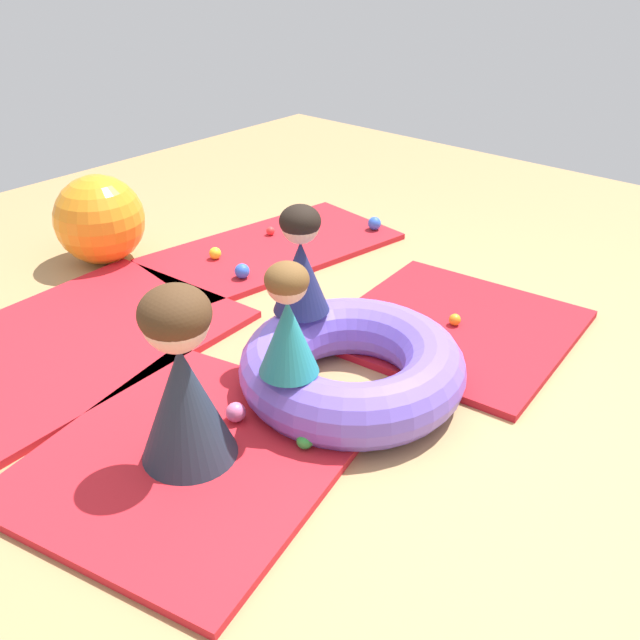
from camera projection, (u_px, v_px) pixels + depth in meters
ground_plane at (351, 389)px, 3.44m from camera, size 8.00×8.00×0.00m
gym_mat_near_right at (65, 346)px, 3.76m from camera, size 1.85×1.32×0.04m
gym_mat_near_left at (273, 249)px, 4.86m from camera, size 1.80×1.11×0.04m
gym_mat_front at (455, 327)px, 3.93m from camera, size 1.32×1.31×0.04m
gym_mat_far_right at (191, 457)px, 2.97m from camera, size 1.55×1.45×0.04m
inflatable_cushion at (352, 367)px, 3.34m from camera, size 1.07×1.07×0.29m
child_in_navy at (301, 261)px, 3.40m from camera, size 0.39×0.39×0.54m
child_in_teal at (288, 321)px, 2.93m from camera, size 0.36×0.36×0.51m
adult_seated at (182, 378)px, 2.78m from camera, size 0.44×0.44×0.78m
play_ball_blue at (242, 271)px, 4.40m from camera, size 0.09×0.09×0.09m
play_ball_teal at (179, 305)px, 4.04m from camera, size 0.06×0.06×0.06m
play_ball_red at (270, 231)px, 5.01m from camera, size 0.06×0.06×0.06m
play_ball_green at (305, 441)px, 2.98m from camera, size 0.07×0.07×0.07m
play_ball_pink at (236, 412)px, 3.14m from camera, size 0.09×0.09×0.09m
play_ball_yellow at (215, 253)px, 4.65m from camera, size 0.08×0.08×0.08m
play_ball_orange at (455, 320)px, 3.89m from camera, size 0.07×0.07×0.07m
play_ball_blue_second at (374, 223)px, 5.09m from camera, size 0.09×0.09×0.09m
exercise_ball_large at (100, 220)px, 4.60m from camera, size 0.58×0.58×0.58m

